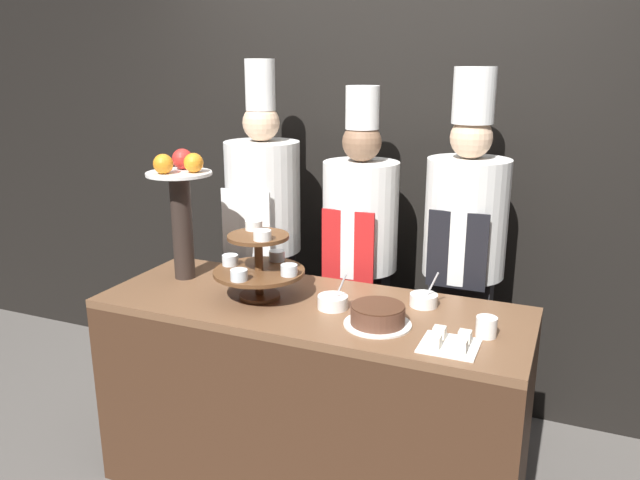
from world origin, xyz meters
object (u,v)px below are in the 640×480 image
(tiered_stand, at_px, (259,263))
(serving_bowl_near, at_px, (333,302))
(cake_round, at_px, (378,316))
(serving_bowl_far, at_px, (424,300))
(chef_left, at_px, (264,228))
(fruit_pedestal, at_px, (181,200))
(chef_center_left, at_px, (360,247))
(cup_white, at_px, (486,327))
(cake_square_tray, at_px, (450,342))
(chef_center_right, at_px, (464,250))

(tiered_stand, relative_size, serving_bowl_near, 2.49)
(cake_round, relative_size, serving_bowl_far, 1.70)
(chef_left, bearing_deg, serving_bowl_near, -44.23)
(fruit_pedestal, xyz_separation_m, chef_center_left, (0.67, 0.55, -0.29))
(serving_bowl_near, bearing_deg, cup_white, -3.13)
(cup_white, distance_m, chef_center_left, 0.99)
(cake_round, xyz_separation_m, chef_left, (-0.88, 0.73, 0.08))
(serving_bowl_far, xyz_separation_m, chef_center_left, (-0.44, 0.47, 0.05))
(tiered_stand, distance_m, serving_bowl_far, 0.70)
(cake_round, bearing_deg, cake_square_tray, -15.05)
(chef_left, bearing_deg, cake_round, -39.79)
(fruit_pedestal, bearing_deg, cake_square_tray, -11.35)
(cake_round, bearing_deg, chef_center_right, 75.66)
(fruit_pedestal, height_order, chef_center_right, chef_center_right)
(tiered_stand, relative_size, fruit_pedestal, 0.66)
(fruit_pedestal, relative_size, cake_round, 2.27)
(tiered_stand, xyz_separation_m, chef_left, (-0.32, 0.65, -0.04))
(cake_round, distance_m, serving_bowl_near, 0.24)
(chef_center_left, bearing_deg, chef_left, -180.00)
(fruit_pedestal, bearing_deg, cake_round, -10.26)
(chef_center_right, bearing_deg, cake_square_tray, -82.60)
(fruit_pedestal, distance_m, cup_white, 1.44)
(tiered_stand, xyz_separation_m, cake_round, (0.55, -0.08, -0.12))
(cake_round, bearing_deg, chef_center_left, 114.39)
(serving_bowl_near, relative_size, chef_left, 0.08)
(tiered_stand, xyz_separation_m, fruit_pedestal, (-0.44, 0.10, 0.21))
(serving_bowl_far, distance_m, chef_center_left, 0.65)
(cake_round, height_order, chef_left, chef_left)
(tiered_stand, height_order, cake_round, tiered_stand)
(tiered_stand, bearing_deg, chef_left, 116.43)
(fruit_pedestal, height_order, serving_bowl_far, fruit_pedestal)
(chef_center_right, bearing_deg, tiered_stand, -138.95)
(cup_white, height_order, serving_bowl_far, serving_bowl_far)
(serving_bowl_near, distance_m, serving_bowl_far, 0.38)
(cup_white, height_order, cake_square_tray, cup_white)
(cake_round, bearing_deg, tiered_stand, 171.40)
(serving_bowl_far, relative_size, chef_left, 0.08)
(chef_center_left, bearing_deg, serving_bowl_near, -80.27)
(fruit_pedestal, xyz_separation_m, chef_center_right, (1.19, 0.55, -0.25))
(chef_left, xyz_separation_m, chef_center_left, (0.54, 0.00, -0.04))
(cake_round, bearing_deg, chef_left, 140.21)
(fruit_pedestal, relative_size, cup_white, 7.67)
(cake_round, relative_size, cake_square_tray, 1.29)
(fruit_pedestal, relative_size, chef_center_right, 0.32)
(fruit_pedestal, relative_size, chef_left, 0.32)
(cup_white, height_order, chef_left, chef_left)
(chef_center_right, bearing_deg, cake_round, -104.34)
(serving_bowl_near, xyz_separation_m, serving_bowl_far, (0.34, 0.17, -0.00))
(fruit_pedestal, height_order, cup_white, fruit_pedestal)
(chef_center_left, height_order, chef_center_right, chef_center_right)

